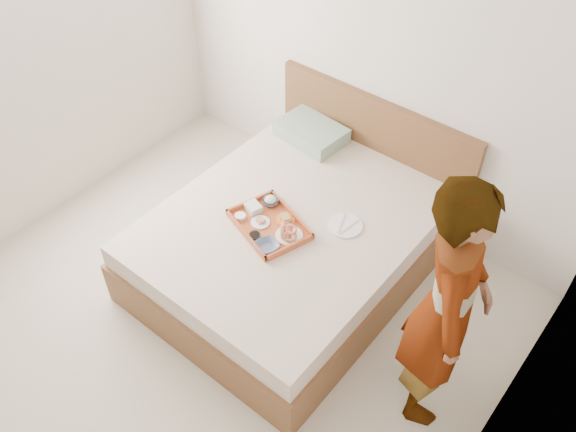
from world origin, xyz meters
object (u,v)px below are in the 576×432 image
at_px(bed, 291,244).
at_px(dinner_plate, 345,226).
at_px(tray, 269,224).
at_px(person, 447,307).

distance_m(bed, dinner_plate, 0.45).
bearing_deg(bed, tray, -109.88).
bearing_deg(dinner_plate, bed, -154.32).
distance_m(bed, tray, 0.34).
height_order(tray, person, person).
bearing_deg(dinner_plate, person, -24.45).
bearing_deg(tray, person, 13.89).
distance_m(bed, person, 1.38).
xyz_separation_m(bed, dinner_plate, (0.32, 0.16, 0.27)).
bearing_deg(tray, bed, 88.27).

